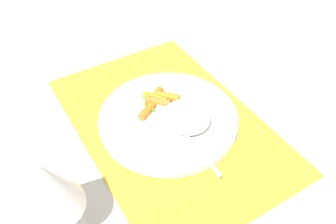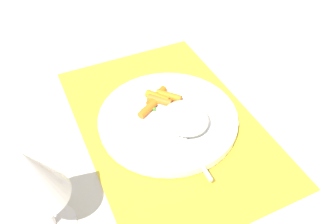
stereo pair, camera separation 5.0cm
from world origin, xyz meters
name	(u,v)px [view 1 (the left image)]	position (x,y,z in m)	size (l,w,h in m)	color
ground_plane	(168,124)	(0.00, 0.00, 0.00)	(2.40, 2.40, 0.00)	beige
placemat	(168,123)	(0.00, 0.00, 0.00)	(0.48, 0.32, 0.01)	gold
plate	(168,119)	(0.00, 0.00, 0.01)	(0.26, 0.26, 0.02)	white
rice_mound	(187,117)	(-0.03, -0.02, 0.04)	(0.09, 0.08, 0.03)	beige
carrot_portion	(157,100)	(0.04, 0.00, 0.03)	(0.06, 0.10, 0.02)	orange
pea_scatter	(161,105)	(0.03, 0.00, 0.03)	(0.06, 0.08, 0.01)	#568D36
fork	(180,129)	(-0.04, 0.00, 0.02)	(0.20, 0.02, 0.01)	silver
wine_glass	(48,189)	(-0.12, 0.24, 0.12)	(0.08, 0.08, 0.17)	silver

